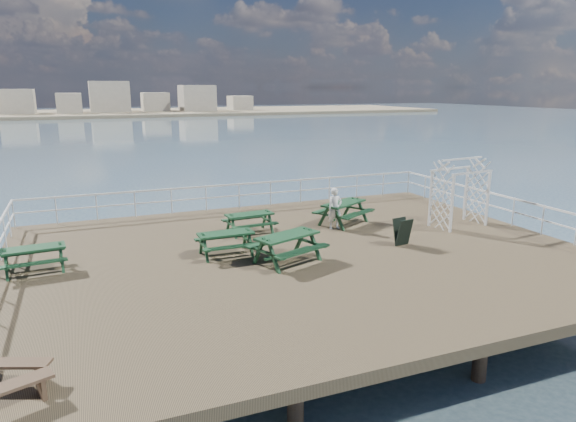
{
  "coord_description": "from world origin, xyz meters",
  "views": [
    {
      "loc": [
        -6.28,
        -14.42,
        5.17
      ],
      "look_at": [
        0.05,
        1.22,
        1.1
      ],
      "focal_mm": 32.0,
      "sensor_mm": 36.0,
      "label": 1
    }
  ],
  "objects_px": {
    "picnic_table_b": "(250,219)",
    "picnic_table_e": "(287,242)",
    "flat_bench_near": "(3,393)",
    "flat_bench_far": "(10,367)",
    "trellis_arbor": "(459,196)",
    "picnic_table_a": "(34,254)",
    "picnic_table_c": "(344,208)",
    "picnic_table_d": "(226,239)",
    "person": "(335,208)"
  },
  "relations": [
    {
      "from": "picnic_table_b",
      "to": "picnic_table_e",
      "type": "distance_m",
      "value": 3.47
    },
    {
      "from": "flat_bench_near",
      "to": "picnic_table_b",
      "type": "bearing_deg",
      "value": 30.53
    },
    {
      "from": "flat_bench_far",
      "to": "trellis_arbor",
      "type": "distance_m",
      "value": 15.79
    },
    {
      "from": "picnic_table_a",
      "to": "picnic_table_e",
      "type": "height_order",
      "value": "picnic_table_e"
    },
    {
      "from": "picnic_table_c",
      "to": "flat_bench_far",
      "type": "height_order",
      "value": "picnic_table_c"
    },
    {
      "from": "picnic_table_d",
      "to": "flat_bench_near",
      "type": "distance_m",
      "value": 8.5
    },
    {
      "from": "picnic_table_b",
      "to": "trellis_arbor",
      "type": "height_order",
      "value": "trellis_arbor"
    },
    {
      "from": "picnic_table_a",
      "to": "picnic_table_e",
      "type": "distance_m",
      "value": 7.33
    },
    {
      "from": "flat_bench_near",
      "to": "trellis_arbor",
      "type": "distance_m",
      "value": 16.13
    },
    {
      "from": "picnic_table_c",
      "to": "person",
      "type": "distance_m",
      "value": 0.82
    },
    {
      "from": "picnic_table_a",
      "to": "picnic_table_e",
      "type": "xyz_separation_m",
      "value": [
        7.06,
        -1.94,
        0.1
      ]
    },
    {
      "from": "trellis_arbor",
      "to": "person",
      "type": "height_order",
      "value": "trellis_arbor"
    },
    {
      "from": "picnic_table_e",
      "to": "flat_bench_near",
      "type": "bearing_deg",
      "value": -164.17
    },
    {
      "from": "picnic_table_e",
      "to": "trellis_arbor",
      "type": "bearing_deg",
      "value": -9.34
    },
    {
      "from": "flat_bench_near",
      "to": "person",
      "type": "distance_m",
      "value": 12.92
    },
    {
      "from": "picnic_table_a",
      "to": "person",
      "type": "distance_m",
      "value": 10.18
    },
    {
      "from": "picnic_table_e",
      "to": "person",
      "type": "xyz_separation_m",
      "value": [
        3.07,
        2.87,
        0.15
      ]
    },
    {
      "from": "picnic_table_c",
      "to": "picnic_table_d",
      "type": "height_order",
      "value": "picnic_table_c"
    },
    {
      "from": "picnic_table_e",
      "to": "trellis_arbor",
      "type": "relative_size",
      "value": 0.94
    },
    {
      "from": "picnic_table_e",
      "to": "flat_bench_far",
      "type": "xyz_separation_m",
      "value": [
        -7.06,
        -4.24,
        -0.32
      ]
    },
    {
      "from": "picnic_table_a",
      "to": "picnic_table_c",
      "type": "distance_m",
      "value": 10.86
    },
    {
      "from": "picnic_table_a",
      "to": "picnic_table_c",
      "type": "relative_size",
      "value": 0.72
    },
    {
      "from": "picnic_table_c",
      "to": "flat_bench_far",
      "type": "distance_m",
      "value": 13.19
    },
    {
      "from": "picnic_table_c",
      "to": "picnic_table_b",
      "type": "bearing_deg",
      "value": 149.85
    },
    {
      "from": "trellis_arbor",
      "to": "person",
      "type": "distance_m",
      "value": 4.79
    },
    {
      "from": "picnic_table_b",
      "to": "picnic_table_c",
      "type": "bearing_deg",
      "value": -5.64
    },
    {
      "from": "picnic_table_c",
      "to": "picnic_table_e",
      "type": "bearing_deg",
      "value": -166.3
    },
    {
      "from": "flat_bench_far",
      "to": "trellis_arbor",
      "type": "xyz_separation_m",
      "value": [
        14.7,
        5.7,
        0.85
      ]
    },
    {
      "from": "picnic_table_d",
      "to": "flat_bench_far",
      "type": "height_order",
      "value": "picnic_table_d"
    },
    {
      "from": "picnic_table_a",
      "to": "picnic_table_b",
      "type": "height_order",
      "value": "picnic_table_b"
    },
    {
      "from": "picnic_table_e",
      "to": "person",
      "type": "distance_m",
      "value": 4.21
    },
    {
      "from": "picnic_table_c",
      "to": "picnic_table_d",
      "type": "xyz_separation_m",
      "value": [
        -5.26,
        -2.02,
        -0.08
      ]
    },
    {
      "from": "flat_bench_far",
      "to": "person",
      "type": "bearing_deg",
      "value": 56.9
    },
    {
      "from": "picnic_table_b",
      "to": "flat_bench_far",
      "type": "height_order",
      "value": "picnic_table_b"
    },
    {
      "from": "picnic_table_b",
      "to": "picnic_table_d",
      "type": "relative_size",
      "value": 1.03
    },
    {
      "from": "picnic_table_a",
      "to": "picnic_table_c",
      "type": "xyz_separation_m",
      "value": [
        10.77,
        1.42,
        0.09
      ]
    },
    {
      "from": "picnic_table_a",
      "to": "flat_bench_near",
      "type": "height_order",
      "value": "picnic_table_a"
    },
    {
      "from": "picnic_table_e",
      "to": "person",
      "type": "relative_size",
      "value": 1.58
    },
    {
      "from": "flat_bench_near",
      "to": "picnic_table_e",
      "type": "bearing_deg",
      "value": 15.58
    },
    {
      "from": "picnic_table_b",
      "to": "flat_bench_far",
      "type": "relative_size",
      "value": 1.23
    },
    {
      "from": "picnic_table_b",
      "to": "trellis_arbor",
      "type": "relative_size",
      "value": 0.69
    },
    {
      "from": "person",
      "to": "trellis_arbor",
      "type": "bearing_deg",
      "value": -18.03
    },
    {
      "from": "picnic_table_d",
      "to": "flat_bench_near",
      "type": "bearing_deg",
      "value": -131.12
    },
    {
      "from": "picnic_table_d",
      "to": "person",
      "type": "bearing_deg",
      "value": 17.52
    },
    {
      "from": "picnic_table_a",
      "to": "flat_bench_far",
      "type": "bearing_deg",
      "value": -95.06
    },
    {
      "from": "picnic_table_d",
      "to": "flat_bench_near",
      "type": "xyz_separation_m",
      "value": [
        -5.51,
        -6.47,
        -0.21
      ]
    },
    {
      "from": "picnic_table_b",
      "to": "picnic_table_d",
      "type": "bearing_deg",
      "value": -128.63
    },
    {
      "from": "flat_bench_near",
      "to": "picnic_table_c",
      "type": "bearing_deg",
      "value": 17.85
    },
    {
      "from": "picnic_table_b",
      "to": "picnic_table_a",
      "type": "bearing_deg",
      "value": -171.67
    },
    {
      "from": "picnic_table_a",
      "to": "trellis_arbor",
      "type": "distance_m",
      "value": 14.72
    }
  ]
}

